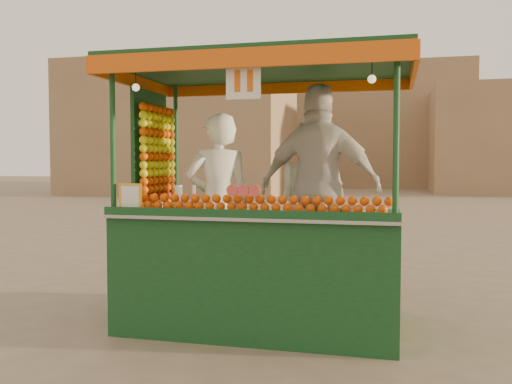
% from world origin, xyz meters
% --- Properties ---
extents(ground, '(90.00, 90.00, 0.00)m').
position_xyz_m(ground, '(0.00, 0.00, 0.00)').
color(ground, '#6C5A4D').
rests_on(ground, ground).
extents(building_left, '(10.00, 6.00, 6.00)m').
position_xyz_m(building_left, '(-9.00, 20.00, 3.00)').
color(building_left, '#997757').
rests_on(building_left, ground).
extents(building_center, '(14.00, 7.00, 7.00)m').
position_xyz_m(building_center, '(-2.00, 30.00, 3.50)').
color(building_center, '#997757').
rests_on(building_center, ground).
extents(juice_cart, '(2.60, 1.68, 2.36)m').
position_xyz_m(juice_cart, '(-0.41, 0.12, 0.77)').
color(juice_cart, '#0F391F').
rests_on(juice_cart, ground).
extents(vendor_left, '(0.70, 0.60, 1.63)m').
position_xyz_m(vendor_left, '(-0.78, 0.22, 1.09)').
color(vendor_left, white).
rests_on(vendor_left, ground).
extents(vendor_middle, '(0.97, 0.97, 1.59)m').
position_xyz_m(vendor_middle, '(0.03, 0.65, 1.07)').
color(vendor_middle, white).
rests_on(vendor_middle, ground).
extents(vendor_right, '(1.16, 0.56, 1.92)m').
position_xyz_m(vendor_right, '(0.12, 0.48, 1.23)').
color(vendor_right, silver).
rests_on(vendor_right, ground).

